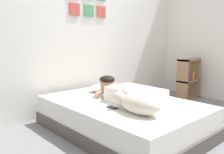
{
  "coord_description": "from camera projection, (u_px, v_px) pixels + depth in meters",
  "views": [
    {
      "loc": [
        -2.26,
        -1.52,
        1.11
      ],
      "look_at": [
        -0.21,
        0.76,
        0.63
      ],
      "focal_mm": 38.04,
      "sensor_mm": 36.0,
      "label": 1
    }
  ],
  "objects": [
    {
      "name": "bed",
      "position": [
        122.0,
        116.0,
        2.9
      ],
      "size": [
        1.32,
        1.96,
        0.38
      ],
      "color": "#4C4742",
      "rests_on": "ground"
    },
    {
      "name": "bookshelf",
      "position": [
        188.0,
        78.0,
        4.5
      ],
      "size": [
        0.45,
        0.24,
        0.75
      ],
      "color": "#997251",
      "rests_on": "ground"
    },
    {
      "name": "pillow",
      "position": [
        105.0,
        87.0,
        3.43
      ],
      "size": [
        0.52,
        0.32,
        0.11
      ],
      "primitive_type": "ellipsoid",
      "color": "white",
      "rests_on": "bed"
    },
    {
      "name": "ground_plane",
      "position": [
        169.0,
        136.0,
        2.78
      ],
      "size": [
        12.4,
        12.4,
        0.0
      ],
      "primitive_type": "plane",
      "color": "gray"
    },
    {
      "name": "coffee_cup",
      "position": [
        114.0,
        92.0,
        3.19
      ],
      "size": [
        0.12,
        0.09,
        0.07
      ],
      "color": "#D84C47",
      "rests_on": "bed"
    },
    {
      "name": "cell_phone",
      "position": [
        112.0,
        107.0,
        2.58
      ],
      "size": [
        0.07,
        0.14,
        0.01
      ],
      "primitive_type": "cube",
      "color": "black",
      "rests_on": "bed"
    },
    {
      "name": "back_wall",
      "position": [
        86.0,
        31.0,
        3.76
      ],
      "size": [
        4.2,
        0.12,
        2.5
      ],
      "color": "silver",
      "rests_on": "ground"
    },
    {
      "name": "person_lying",
      "position": [
        127.0,
        92.0,
        2.85
      ],
      "size": [
        0.43,
        0.92,
        0.27
      ],
      "color": "white",
      "rests_on": "bed"
    },
    {
      "name": "dog",
      "position": [
        137.0,
        103.0,
        2.38
      ],
      "size": [
        0.26,
        0.57,
        0.21
      ],
      "color": "beige",
      "rests_on": "bed"
    }
  ]
}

